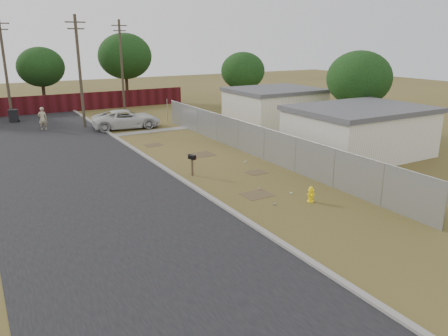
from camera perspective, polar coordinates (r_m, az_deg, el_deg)
ground at (r=25.40m, az=-0.53°, el=0.15°), size 120.00×120.00×0.00m
street at (r=30.56m, az=-19.35°, el=2.08°), size 15.10×60.00×0.12m
chainlink_fence at (r=27.64m, az=4.05°, el=3.19°), size 0.10×27.06×2.02m
privacy_fence at (r=47.00m, az=-22.70°, el=7.65°), size 30.00×0.12×1.80m
utility_poles at (r=42.75m, az=-19.27°, el=12.37°), size 12.60×8.24×9.00m
houses at (r=33.09m, az=11.54°, el=6.48°), size 9.30×17.24×3.10m
horizon_trees at (r=46.63m, az=-14.45°, el=12.96°), size 33.32×31.94×7.78m
fire_hydrant at (r=20.32m, az=11.29°, el=-3.41°), size 0.37×0.37×0.76m
mailbox at (r=23.63m, az=-4.19°, el=1.19°), size 0.32×0.51×1.18m
pickup_truck at (r=37.14m, az=-12.63°, el=6.25°), size 5.82×3.27×1.54m
pedestrian at (r=38.35m, az=-22.59°, el=5.97°), size 0.79×0.63×1.89m
trash_bin at (r=43.22m, az=-25.80°, el=6.17°), size 0.86×0.85×1.13m
scattered_litter at (r=22.24m, az=5.51°, el=-2.24°), size 2.78×6.63×0.07m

